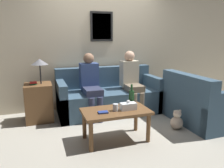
% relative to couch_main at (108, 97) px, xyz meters
% --- Properties ---
extents(ground_plane, '(16.00, 16.00, 0.00)m').
position_rel_couch_main_xyz_m(ground_plane, '(0.00, -0.53, -0.31)').
color(ground_plane, '#ADA899').
extents(wall_back, '(9.00, 0.08, 2.60)m').
position_rel_couch_main_xyz_m(wall_back, '(0.00, 0.48, 0.99)').
color(wall_back, beige).
rests_on(wall_back, ground_plane).
extents(couch_main, '(2.01, 0.90, 0.88)m').
position_rel_couch_main_xyz_m(couch_main, '(0.00, 0.00, 0.00)').
color(couch_main, '#385166').
rests_on(couch_main, ground_plane).
extents(couch_side, '(0.90, 1.23, 0.88)m').
position_rel_couch_main_xyz_m(couch_side, '(1.36, -1.07, 0.00)').
color(couch_side, '#385166').
rests_on(couch_side, ground_plane).
extents(coffee_table, '(0.96, 0.54, 0.46)m').
position_rel_couch_main_xyz_m(coffee_table, '(-0.29, -1.23, 0.08)').
color(coffee_table, brown).
rests_on(coffee_table, ground_plane).
extents(side_table_with_lamp, '(0.47, 0.47, 1.12)m').
position_rel_couch_main_xyz_m(side_table_with_lamp, '(-1.33, -0.05, 0.07)').
color(side_table_with_lamp, brown).
rests_on(side_table_with_lamp, ground_plane).
extents(wine_bottle, '(0.08, 0.08, 0.34)m').
position_rel_couch_main_xyz_m(wine_bottle, '(0.00, -1.13, 0.28)').
color(wine_bottle, '#19421E').
rests_on(wine_bottle, coffee_table).
extents(drinking_glass, '(0.08, 0.08, 0.10)m').
position_rel_couch_main_xyz_m(drinking_glass, '(-0.31, -1.26, 0.20)').
color(drinking_glass, silver).
rests_on(drinking_glass, coffee_table).
extents(book_stack, '(0.14, 0.10, 0.02)m').
position_rel_couch_main_xyz_m(book_stack, '(-0.50, -1.30, 0.16)').
color(book_stack, navy).
rests_on(book_stack, coffee_table).
extents(tissue_box, '(0.23, 0.12, 0.15)m').
position_rel_couch_main_xyz_m(tissue_box, '(-0.11, -1.27, 0.20)').
color(tissue_box, silver).
rests_on(tissue_box, coffee_table).
extents(person_left, '(0.34, 0.64, 1.20)m').
position_rel_couch_main_xyz_m(person_left, '(-0.40, -0.15, 0.34)').
color(person_left, '#2D334C').
rests_on(person_left, ground_plane).
extents(person_right, '(0.34, 0.59, 1.22)m').
position_rel_couch_main_xyz_m(person_right, '(0.43, -0.16, 0.36)').
color(person_right, '#756651').
rests_on(person_right, ground_plane).
extents(teddy_bear, '(0.21, 0.21, 0.32)m').
position_rel_couch_main_xyz_m(teddy_bear, '(0.80, -1.19, -0.17)').
color(teddy_bear, beige).
rests_on(teddy_bear, ground_plane).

